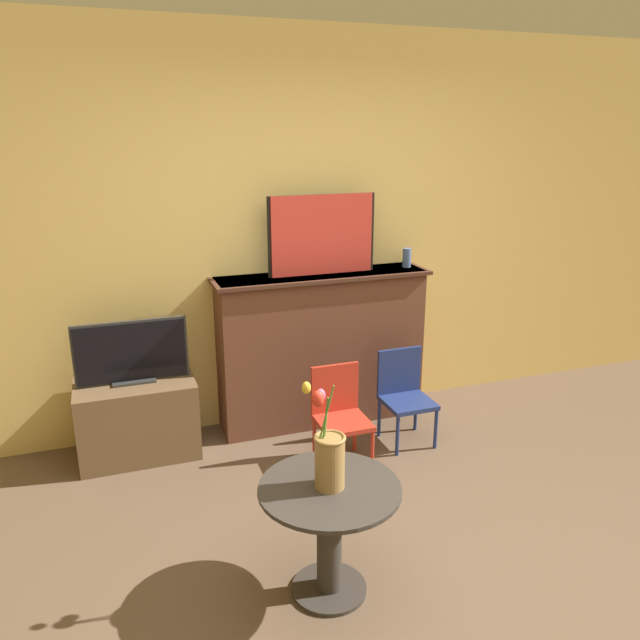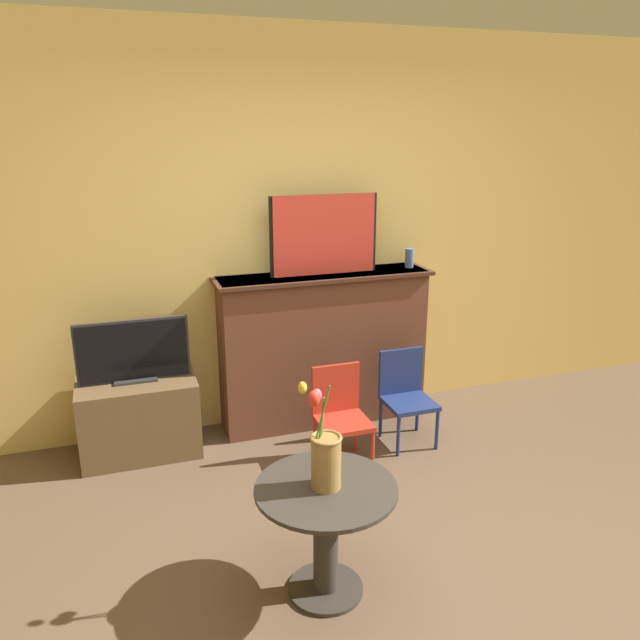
{
  "view_description": "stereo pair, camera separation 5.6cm",
  "coord_description": "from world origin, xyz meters",
  "px_view_note": "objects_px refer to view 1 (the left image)",
  "views": [
    {
      "loc": [
        -1.25,
        -1.99,
        2.06
      ],
      "look_at": [
        -0.13,
        1.18,
        1.01
      ],
      "focal_mm": 35.0,
      "sensor_mm": 36.0,
      "label": 1
    },
    {
      "loc": [
        -1.2,
        -2.0,
        2.06
      ],
      "look_at": [
        -0.13,
        1.18,
        1.01
      ],
      "focal_mm": 35.0,
      "sensor_mm": 36.0,
      "label": 2
    }
  ],
  "objects_px": {
    "chair_blue": "(404,392)",
    "vase_tulips": "(329,455)",
    "chair_red": "(340,411)",
    "tv_monitor": "(131,353)",
    "painting": "(322,235)"
  },
  "relations": [
    {
      "from": "chair_blue",
      "to": "vase_tulips",
      "type": "relative_size",
      "value": 1.25
    },
    {
      "from": "chair_red",
      "to": "vase_tulips",
      "type": "relative_size",
      "value": 1.25
    },
    {
      "from": "chair_red",
      "to": "chair_blue",
      "type": "relative_size",
      "value": 1.0
    },
    {
      "from": "tv_monitor",
      "to": "chair_blue",
      "type": "distance_m",
      "value": 1.8
    },
    {
      "from": "chair_red",
      "to": "chair_blue",
      "type": "xyz_separation_m",
      "value": [
        0.52,
        0.13,
        0.0
      ]
    },
    {
      "from": "chair_blue",
      "to": "tv_monitor",
      "type": "bearing_deg",
      "value": 167.13
    },
    {
      "from": "chair_red",
      "to": "vase_tulips",
      "type": "bearing_deg",
      "value": -113.72
    },
    {
      "from": "tv_monitor",
      "to": "vase_tulips",
      "type": "bearing_deg",
      "value": -65.71
    },
    {
      "from": "chair_red",
      "to": "vase_tulips",
      "type": "xyz_separation_m",
      "value": [
        -0.48,
        -1.08,
        0.36
      ]
    },
    {
      "from": "vase_tulips",
      "to": "painting",
      "type": "bearing_deg",
      "value": 71.21
    },
    {
      "from": "painting",
      "to": "vase_tulips",
      "type": "relative_size",
      "value": 1.5
    },
    {
      "from": "painting",
      "to": "tv_monitor",
      "type": "distance_m",
      "value": 1.46
    },
    {
      "from": "painting",
      "to": "vase_tulips",
      "type": "distance_m",
      "value": 1.9
    },
    {
      "from": "painting",
      "to": "chair_red",
      "type": "distance_m",
      "value": 1.18
    },
    {
      "from": "chair_blue",
      "to": "vase_tulips",
      "type": "height_order",
      "value": "vase_tulips"
    }
  ]
}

